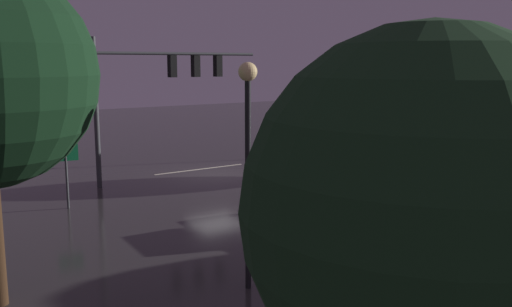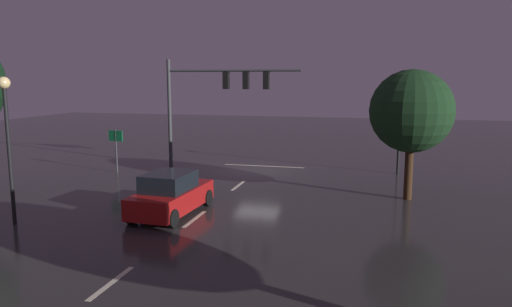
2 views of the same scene
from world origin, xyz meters
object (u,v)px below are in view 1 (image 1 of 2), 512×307
street_lamp_left_kerb (325,99)px  route_sign (66,162)px  traffic_signal_assembly (160,80)px  street_lamp_right_kerb (248,134)px  tree_right_far (425,211)px  tree_left_far (409,93)px  car_approaching (333,203)px

street_lamp_left_kerb → route_sign: 16.01m
traffic_signal_assembly → street_lamp_right_kerb: 13.17m
street_lamp_right_kerb → street_lamp_left_kerb: bearing=-136.7°
street_lamp_left_kerb → street_lamp_right_kerb: 19.34m
route_sign → tree_right_far: 17.05m
tree_left_far → tree_right_far: bearing=40.7°
route_sign → tree_left_far: size_ratio=0.43×
tree_left_far → street_lamp_right_kerb: bearing=27.4°
car_approaching → street_lamp_left_kerb: 14.17m
route_sign → car_approaching: bearing=132.1°
tree_left_far → tree_right_far: tree_right_far is taller
traffic_signal_assembly → car_approaching: traffic_signal_assembly is taller
street_lamp_right_kerb → tree_right_far: bearing=70.5°
traffic_signal_assembly → route_sign: (5.08, 2.76, -2.83)m
traffic_signal_assembly → tree_right_far: bearing=72.8°
car_approaching → tree_left_far: bearing=-152.5°
traffic_signal_assembly → street_lamp_right_kerb: size_ratio=1.51×
car_approaching → tree_right_far: tree_right_far is taller
street_lamp_right_kerb → tree_left_far: (-14.29, -7.41, 0.16)m
route_sign → tree_left_far: (-15.78, 2.47, 2.13)m
tree_right_far → route_sign: bearing=-93.4°
street_lamp_right_kerb → tree_left_far: 16.09m
street_lamp_right_kerb → tree_left_far: size_ratio=0.94×
traffic_signal_assembly → street_lamp_left_kerb: (-10.48, -0.62, -1.27)m
street_lamp_left_kerb → tree_left_far: tree_left_far is taller
street_lamp_left_kerb → route_sign: (15.57, 3.38, -1.56)m
tree_right_far → tree_left_far: bearing=-139.3°
street_lamp_right_kerb → route_sign: (1.49, -9.88, -1.97)m
traffic_signal_assembly → route_sign: bearing=28.5°
tree_right_far → car_approaching: bearing=-128.2°
traffic_signal_assembly → tree_right_far: 20.58m
traffic_signal_assembly → tree_right_far: size_ratio=1.40×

